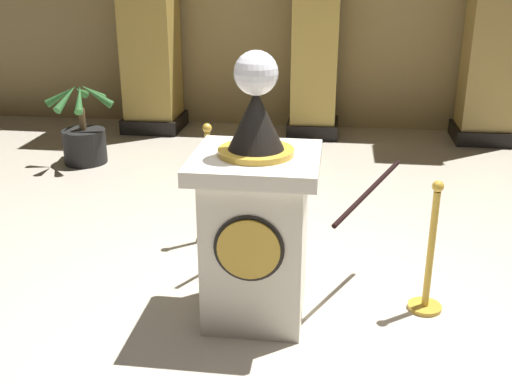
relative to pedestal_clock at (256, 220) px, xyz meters
The scene contains 10 objects.
ground_plane 0.75m from the pedestal_clock, 27.20° to the left, with size 12.45×12.45×0.00m, color beige.
back_wall 5.47m from the pedestal_clock, 88.20° to the left, with size 12.45×0.16×3.46m, color tan.
pedestal_clock is the anchor object (origin of this frame).
stanchion_near 1.28m from the pedestal_clock, 10.68° to the left, with size 0.24×0.24×0.98m.
stanchion_far 1.34m from the pedestal_clock, 116.07° to the left, with size 0.24×0.24×1.07m.
velvet_rope 0.77m from the pedestal_clock, 65.79° to the left, with size 1.39×1.38×0.22m.
column_left 5.36m from the pedestal_clock, 114.02° to the left, with size 0.85×0.85×3.32m.
column_right 5.50m from the pedestal_clock, 62.72° to the left, with size 0.79×0.79×3.32m.
column_centre_rear 4.91m from the pedestal_clock, 87.99° to the left, with size 0.74×0.74×3.32m.
potted_palm_left 4.06m from the pedestal_clock, 128.88° to the left, with size 0.83×0.80×1.02m.
Camera 1 is at (0.34, -3.84, 2.37)m, focal length 43.30 mm.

